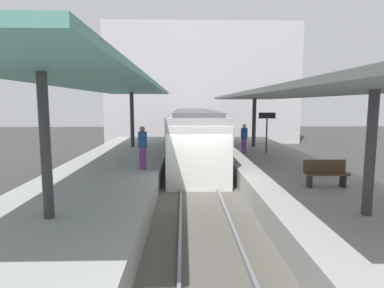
% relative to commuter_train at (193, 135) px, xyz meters
% --- Properties ---
extents(ground_plane, '(80.00, 80.00, 0.00)m').
position_rel_commuter_train_xyz_m(ground_plane, '(0.00, -7.93, -1.73)').
color(ground_plane, '#383835').
extents(platform_left, '(4.40, 28.00, 1.00)m').
position_rel_commuter_train_xyz_m(platform_left, '(-3.80, -7.93, -1.23)').
color(platform_left, '#9E9E99').
rests_on(platform_left, ground_plane).
extents(platform_right, '(4.40, 28.00, 1.00)m').
position_rel_commuter_train_xyz_m(platform_right, '(3.80, -7.93, -1.23)').
color(platform_right, '#9E9E99').
rests_on(platform_right, ground_plane).
extents(track_ballast, '(3.20, 28.00, 0.20)m').
position_rel_commuter_train_xyz_m(track_ballast, '(0.00, -7.93, -1.63)').
color(track_ballast, '#59544C').
rests_on(track_ballast, ground_plane).
extents(rail_near_side, '(0.08, 28.00, 0.14)m').
position_rel_commuter_train_xyz_m(rail_near_side, '(-0.72, -7.93, -1.46)').
color(rail_near_side, slate).
rests_on(rail_near_side, track_ballast).
extents(rail_far_side, '(0.08, 28.00, 0.14)m').
position_rel_commuter_train_xyz_m(rail_far_side, '(0.72, -7.93, -1.46)').
color(rail_far_side, slate).
rests_on(rail_far_side, track_ballast).
extents(commuter_train, '(2.78, 15.65, 3.10)m').
position_rel_commuter_train_xyz_m(commuter_train, '(0.00, 0.00, 0.00)').
color(commuter_train, '#ADADB2').
rests_on(commuter_train, track_ballast).
extents(canopy_left, '(4.18, 21.00, 3.55)m').
position_rel_commuter_train_xyz_m(canopy_left, '(-3.80, -6.53, 2.69)').
color(canopy_left, '#333335').
rests_on(canopy_left, platform_left).
extents(canopy_right, '(4.18, 21.00, 3.16)m').
position_rel_commuter_train_xyz_m(canopy_right, '(3.80, -6.53, 2.32)').
color(canopy_right, '#333335').
rests_on(canopy_right, platform_right).
extents(platform_bench, '(1.40, 0.41, 0.86)m').
position_rel_commuter_train_xyz_m(platform_bench, '(3.98, -10.13, -0.26)').
color(platform_bench, black).
rests_on(platform_bench, platform_right).
extents(platform_sign, '(0.90, 0.08, 2.21)m').
position_rel_commuter_train_xyz_m(platform_sign, '(3.88, -3.04, 0.90)').
color(platform_sign, '#262628').
rests_on(platform_sign, platform_right).
extents(passenger_near_bench, '(0.36, 0.36, 1.58)m').
position_rel_commuter_train_xyz_m(passenger_near_bench, '(2.69, -2.88, 0.09)').
color(passenger_near_bench, '#7A337A').
rests_on(passenger_near_bench, platform_right).
extents(passenger_mid_platform, '(0.36, 0.36, 1.77)m').
position_rel_commuter_train_xyz_m(passenger_mid_platform, '(-2.29, -7.21, 0.20)').
color(passenger_mid_platform, '#7A337A').
rests_on(passenger_mid_platform, platform_left).
extents(station_building_backdrop, '(18.00, 6.00, 11.00)m').
position_rel_commuter_train_xyz_m(station_building_backdrop, '(1.16, 12.07, 3.77)').
color(station_building_backdrop, '#B7B2B7').
rests_on(station_building_backdrop, ground_plane).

